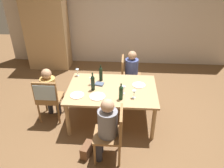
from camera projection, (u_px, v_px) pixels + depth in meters
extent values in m
plane|color=brown|center=(112.00, 119.00, 4.55)|extent=(10.00, 10.00, 0.00)
cube|color=beige|center=(119.00, 17.00, 6.23)|extent=(6.40, 0.12, 2.70)
cube|color=tan|center=(47.00, 31.00, 6.11)|extent=(1.10, 0.56, 2.10)
cube|color=tan|center=(112.00, 90.00, 4.19)|extent=(1.64, 1.13, 0.04)
cylinder|color=tan|center=(68.00, 120.00, 3.99)|extent=(0.07, 0.07, 0.68)
cylinder|color=tan|center=(153.00, 124.00, 3.91)|extent=(0.07, 0.07, 0.68)
cylinder|color=tan|center=(79.00, 90.00, 4.84)|extent=(0.07, 0.07, 0.68)
cylinder|color=tan|center=(149.00, 93.00, 4.75)|extent=(0.07, 0.07, 0.68)
cylinder|color=olive|center=(46.00, 102.00, 4.68)|extent=(0.04, 0.04, 0.44)
cylinder|color=olive|center=(64.00, 103.00, 4.66)|extent=(0.04, 0.04, 0.44)
cylinder|color=olive|center=(39.00, 113.00, 4.35)|extent=(0.04, 0.04, 0.44)
cylinder|color=olive|center=(59.00, 114.00, 4.33)|extent=(0.04, 0.04, 0.44)
cube|color=olive|center=(50.00, 98.00, 4.38)|extent=(0.44, 0.44, 0.04)
cube|color=olive|center=(45.00, 93.00, 4.09)|extent=(0.44, 0.04, 0.44)
cube|color=#ADC6D6|center=(45.00, 92.00, 4.08)|extent=(0.40, 0.07, 0.31)
cylinder|color=olive|center=(139.00, 82.00, 5.37)|extent=(0.04, 0.04, 0.44)
cylinder|color=olive|center=(139.00, 91.00, 5.05)|extent=(0.04, 0.04, 0.44)
cylinder|color=olive|center=(123.00, 82.00, 5.40)|extent=(0.04, 0.04, 0.44)
cylinder|color=olive|center=(122.00, 90.00, 5.07)|extent=(0.04, 0.04, 0.44)
cube|color=olive|center=(131.00, 77.00, 5.10)|extent=(0.44, 0.44, 0.04)
cube|color=olive|center=(123.00, 67.00, 4.99)|extent=(0.04, 0.44, 0.44)
cylinder|color=olive|center=(95.00, 155.00, 3.48)|extent=(0.04, 0.04, 0.44)
cylinder|color=olive|center=(98.00, 137.00, 3.80)|extent=(0.04, 0.04, 0.44)
cylinder|color=olive|center=(119.00, 156.00, 3.45)|extent=(0.04, 0.04, 0.44)
cylinder|color=olive|center=(120.00, 138.00, 3.78)|extent=(0.04, 0.04, 0.44)
cube|color=olive|center=(108.00, 135.00, 3.50)|extent=(0.44, 0.44, 0.04)
cube|color=olive|center=(121.00, 124.00, 3.37)|extent=(0.04, 0.44, 0.44)
cylinder|color=#33333D|center=(50.00, 103.00, 4.62)|extent=(0.10, 0.10, 0.46)
cylinder|color=#33333D|center=(58.00, 104.00, 4.61)|extent=(0.10, 0.10, 0.46)
cylinder|color=tan|center=(49.00, 88.00, 4.27)|extent=(0.28, 0.28, 0.44)
sphere|color=tan|center=(46.00, 74.00, 4.11)|extent=(0.19, 0.19, 0.19)
cylinder|color=#33333D|center=(136.00, 84.00, 5.28)|extent=(0.10, 0.10, 0.46)
cylinder|color=#33333D|center=(137.00, 88.00, 5.14)|extent=(0.10, 0.10, 0.46)
cylinder|color=#475699|center=(132.00, 68.00, 4.99)|extent=(0.28, 0.28, 0.44)
sphere|color=tan|center=(132.00, 55.00, 4.83)|extent=(0.19, 0.19, 0.19)
cylinder|color=#33333D|center=(99.00, 150.00, 3.55)|extent=(0.11, 0.11, 0.46)
cylinder|color=#33333D|center=(100.00, 141.00, 3.71)|extent=(0.11, 0.11, 0.46)
cylinder|color=gray|center=(108.00, 124.00, 3.39)|extent=(0.30, 0.30, 0.46)
sphere|color=tan|center=(108.00, 106.00, 3.22)|extent=(0.20, 0.20, 0.20)
cylinder|color=black|center=(101.00, 75.00, 4.39)|extent=(0.07, 0.07, 0.23)
sphere|color=black|center=(101.00, 69.00, 4.32)|extent=(0.07, 0.07, 0.07)
cylinder|color=black|center=(101.00, 67.00, 4.30)|extent=(0.03, 0.03, 0.07)
cylinder|color=#19381E|center=(121.00, 94.00, 3.84)|extent=(0.07, 0.07, 0.21)
sphere|color=#19381E|center=(121.00, 88.00, 3.78)|extent=(0.07, 0.07, 0.07)
cylinder|color=#19381E|center=(121.00, 86.00, 3.75)|extent=(0.03, 0.03, 0.08)
cylinder|color=black|center=(93.00, 84.00, 4.09)|extent=(0.07, 0.07, 0.23)
sphere|color=black|center=(93.00, 78.00, 4.02)|extent=(0.07, 0.07, 0.07)
cylinder|color=black|center=(92.00, 75.00, 3.99)|extent=(0.03, 0.03, 0.10)
cylinder|color=silver|center=(134.00, 98.00, 3.92)|extent=(0.06, 0.06, 0.00)
cylinder|color=silver|center=(134.00, 96.00, 3.91)|extent=(0.01, 0.01, 0.07)
cone|color=silver|center=(134.00, 92.00, 3.87)|extent=(0.07, 0.07, 0.07)
cylinder|color=silver|center=(123.00, 93.00, 4.04)|extent=(0.06, 0.06, 0.00)
cylinder|color=silver|center=(124.00, 91.00, 4.02)|extent=(0.01, 0.01, 0.07)
cone|color=silver|center=(124.00, 88.00, 3.99)|extent=(0.07, 0.07, 0.07)
cylinder|color=silver|center=(78.00, 75.00, 4.61)|extent=(0.06, 0.06, 0.00)
cylinder|color=silver|center=(78.00, 74.00, 4.59)|extent=(0.01, 0.01, 0.07)
cone|color=silver|center=(77.00, 71.00, 4.56)|extent=(0.07, 0.07, 0.07)
cylinder|color=silver|center=(92.00, 84.00, 4.31)|extent=(0.06, 0.06, 0.00)
cylinder|color=silver|center=(91.00, 83.00, 4.29)|extent=(0.01, 0.01, 0.07)
cone|color=silver|center=(91.00, 79.00, 4.25)|extent=(0.07, 0.07, 0.07)
cylinder|color=silver|center=(97.00, 96.00, 3.95)|extent=(0.28, 0.28, 0.01)
cylinder|color=white|center=(77.00, 95.00, 3.98)|extent=(0.25, 0.25, 0.01)
cylinder|color=white|center=(139.00, 85.00, 4.28)|extent=(0.25, 0.25, 0.01)
cube|color=#4C5B75|center=(99.00, 84.00, 4.30)|extent=(0.18, 0.15, 0.03)
cube|color=brown|center=(87.00, 150.00, 3.70)|extent=(0.19, 0.30, 0.22)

